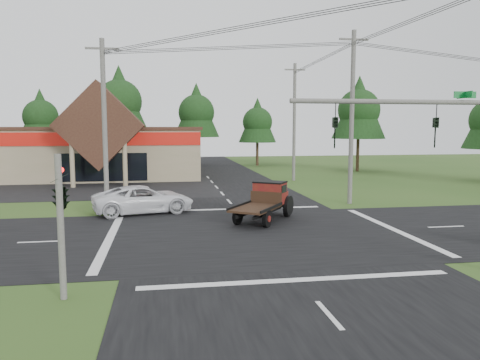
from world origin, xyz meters
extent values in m
plane|color=#2F4F1C|center=(0.00, 0.00, 0.00)|extent=(120.00, 120.00, 0.00)
cube|color=black|center=(0.00, 0.00, 0.01)|extent=(12.00, 120.00, 0.02)
cube|color=black|center=(0.00, 0.00, 0.01)|extent=(120.00, 12.00, 0.02)
cube|color=black|center=(-14.00, 19.00, 0.01)|extent=(28.00, 14.00, 0.02)
cube|color=gray|center=(-16.00, 30.00, 2.50)|extent=(30.00, 15.00, 5.00)
cube|color=#3C2018|center=(-16.00, 30.00, 5.05)|extent=(30.40, 15.40, 0.30)
cube|color=#AB140D|center=(-16.00, 22.45, 4.10)|extent=(30.00, 0.12, 1.20)
cube|color=#3C2018|center=(-10.00, 21.50, 5.30)|extent=(7.78, 4.00, 7.78)
cylinder|color=gray|center=(-12.20, 19.80, 2.00)|extent=(0.40, 0.40, 4.00)
cylinder|color=gray|center=(-7.80, 19.80, 2.00)|extent=(0.40, 0.40, 4.00)
cube|color=black|center=(-10.00, 22.48, 1.50)|extent=(8.00, 0.08, 2.60)
cylinder|color=#595651|center=(3.50, -7.50, 6.00)|extent=(8.00, 0.16, 0.16)
imported|color=black|center=(4.50, -7.50, 5.00)|extent=(0.16, 0.20, 1.00)
imported|color=black|center=(1.00, -7.50, 5.00)|extent=(0.16, 0.20, 1.00)
cube|color=#0C6626|center=(5.50, -7.50, 6.25)|extent=(0.80, 0.04, 0.22)
cylinder|color=#595651|center=(-7.50, -7.50, 2.20)|extent=(0.20, 0.20, 4.40)
imported|color=black|center=(-7.50, -7.30, 3.70)|extent=(0.53, 2.48, 1.00)
sphere|color=#FF0C0C|center=(-7.50, -7.15, 3.90)|extent=(0.18, 0.18, 0.18)
cylinder|color=#595651|center=(-8.00, 8.00, 5.25)|extent=(0.30, 0.30, 10.50)
cube|color=#595651|center=(-8.00, 8.00, 9.90)|extent=(2.00, 0.12, 0.12)
cylinder|color=#595651|center=(8.00, 8.00, 5.75)|extent=(0.30, 0.30, 11.50)
cube|color=#595651|center=(8.00, 8.00, 10.90)|extent=(2.00, 0.12, 0.12)
cylinder|color=#595651|center=(8.00, 22.00, 5.60)|extent=(0.30, 0.30, 11.20)
cube|color=#595651|center=(8.00, 22.00, 10.60)|extent=(2.00, 0.12, 0.12)
cylinder|color=#332316|center=(-20.00, 42.00, 1.75)|extent=(0.36, 0.36, 3.50)
cone|color=#173213|center=(-20.00, 42.00, 6.80)|extent=(5.60, 5.60, 6.60)
sphere|color=#173213|center=(-20.00, 42.00, 6.50)|extent=(4.40, 4.40, 4.40)
cylinder|color=#332316|center=(-10.00, 41.00, 2.27)|extent=(0.36, 0.36, 4.55)
cone|color=#173213|center=(-10.00, 41.00, 8.84)|extent=(7.28, 7.28, 8.58)
sphere|color=#173213|center=(-10.00, 41.00, 8.45)|extent=(5.72, 5.72, 5.72)
cylinder|color=#332316|center=(0.00, 42.00, 1.92)|extent=(0.36, 0.36, 3.85)
cone|color=#173213|center=(0.00, 42.00, 7.48)|extent=(6.16, 6.16, 7.26)
sphere|color=#173213|center=(0.00, 42.00, 7.15)|extent=(4.84, 4.84, 4.84)
cylinder|color=#332316|center=(8.00, 40.00, 1.57)|extent=(0.36, 0.36, 3.15)
cone|color=#173213|center=(8.00, 40.00, 6.12)|extent=(5.04, 5.04, 5.94)
sphere|color=#173213|center=(8.00, 40.00, 5.85)|extent=(3.96, 3.96, 3.96)
cylinder|color=#332316|center=(18.00, 30.00, 1.92)|extent=(0.36, 0.36, 3.85)
cone|color=#173213|center=(18.00, 30.00, 7.48)|extent=(6.16, 6.16, 7.26)
sphere|color=#173213|center=(18.00, 30.00, 7.15)|extent=(4.84, 4.84, 4.84)
imported|color=white|center=(-5.69, 6.69, 0.84)|extent=(6.50, 4.15, 1.67)
camera|label=1|loc=(-4.42, -21.85, 5.18)|focal=35.00mm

